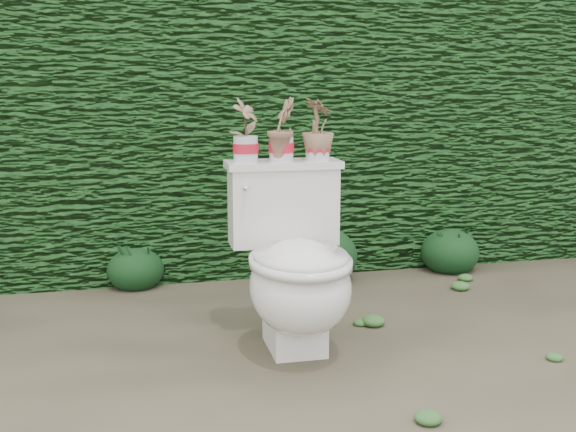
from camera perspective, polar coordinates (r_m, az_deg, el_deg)
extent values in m
plane|color=brown|center=(3.06, -2.58, -10.82)|extent=(60.00, 60.00, 0.00)
cube|color=#235B1E|center=(4.44, -6.52, 6.64)|extent=(8.00, 1.00, 1.60)
cube|color=silver|center=(3.09, 0.51, -8.65)|extent=(0.22, 0.30, 0.20)
ellipsoid|color=silver|center=(2.93, 0.96, -5.62)|extent=(0.42, 0.52, 0.39)
cube|color=silver|center=(3.17, -0.38, 0.79)|extent=(0.47, 0.17, 0.34)
cube|color=silver|center=(3.14, -0.38, 4.11)|extent=(0.50, 0.19, 0.03)
cylinder|color=silver|center=(3.03, -3.42, 2.28)|extent=(0.02, 0.06, 0.02)
sphere|color=silver|center=(3.00, -3.33, 2.20)|extent=(0.03, 0.03, 0.03)
imported|color=#428328|center=(3.10, -3.38, 6.66)|extent=(0.16, 0.16, 0.26)
imported|color=#428328|center=(3.13, -0.53, 6.75)|extent=(0.17, 0.18, 0.26)
imported|color=#428328|center=(3.16, 2.37, 6.76)|extent=(0.19, 0.19, 0.26)
ellipsoid|color=#153D17|center=(4.03, -11.97, -3.75)|extent=(0.31, 0.31, 0.25)
ellipsoid|color=#153D17|center=(4.05, 2.52, -2.79)|extent=(0.43, 0.43, 0.34)
ellipsoid|color=#153D17|center=(4.37, 12.68, -2.44)|extent=(0.34, 0.34, 0.27)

